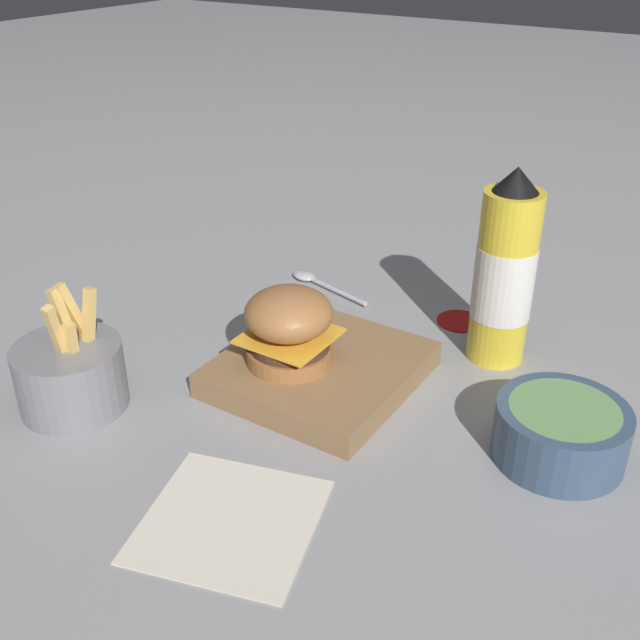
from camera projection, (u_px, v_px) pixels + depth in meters
The scene contains 9 objects.
ground_plane at pixel (335, 379), 0.88m from camera, with size 6.00×6.00×0.00m, color gray.
serving_board at pixel (320, 369), 0.87m from camera, with size 0.21×0.22×0.03m.
burger at pixel (289, 326), 0.83m from camera, with size 0.10×0.10×0.09m.
ketchup_bottle at pixel (504, 275), 0.87m from camera, with size 0.07×0.07×0.24m.
fries_basket at pixel (71, 375), 0.81m from camera, with size 0.12×0.12×0.14m.
side_bowl at pixel (561, 431), 0.74m from camera, with size 0.13×0.13×0.06m.
spoon at pixel (315, 280), 1.09m from camera, with size 0.14×0.05×0.01m.
ketchup_puddle at pixel (460, 320), 0.99m from camera, with size 0.06×0.06×0.00m.
parchment_square at pixel (230, 520), 0.67m from camera, with size 0.19×0.19×0.00m.
Camera 1 is at (0.38, -0.63, 0.48)m, focal length 42.00 mm.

